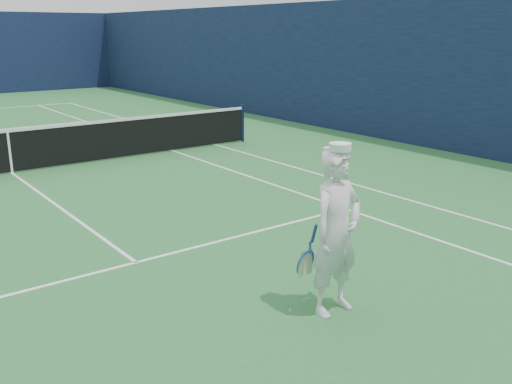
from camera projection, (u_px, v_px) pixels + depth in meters
ground at (12, 173)px, 12.86m from camera, size 80.00×80.00×0.00m
court_markings at (12, 173)px, 12.86m from camera, size 11.03×23.83×0.01m
windscreen_fence at (1, 84)px, 12.31m from camera, size 20.12×36.12×4.00m
tennis_net at (9, 149)px, 12.71m from camera, size 12.88×0.09×1.07m
tennis_player at (337, 232)px, 6.33m from camera, size 0.80×0.50×1.96m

